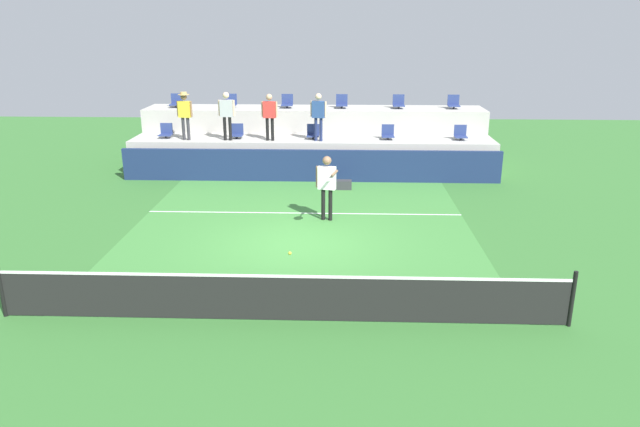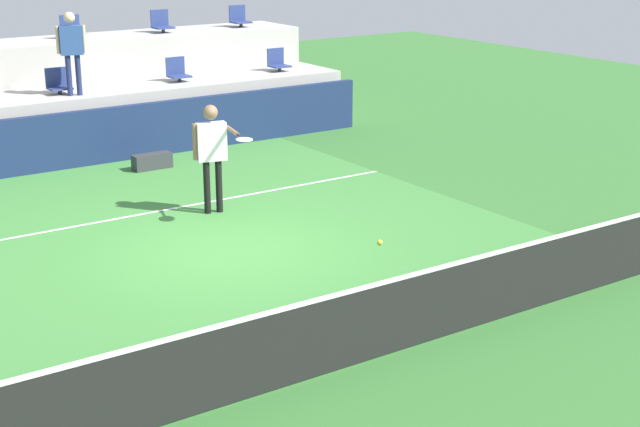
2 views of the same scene
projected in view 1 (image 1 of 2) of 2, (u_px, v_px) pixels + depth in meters
name	position (u px, v px, depth m)	size (l,w,h in m)	color
ground_plane	(298.00, 243.00, 14.62)	(40.00, 40.00, 0.00)	#336B2D
court_inner_paint	(301.00, 230.00, 15.57)	(9.00, 10.00, 0.01)	#3D7F38
court_service_line	(304.00, 213.00, 16.90)	(9.00, 0.06, 0.00)	white
tennis_net	(282.00, 296.00, 10.67)	(10.48, 0.08, 1.07)	black
sponsor_backboard	(310.00, 166.00, 20.15)	(13.00, 0.16, 1.10)	navy
seating_tier_lower	(312.00, 155.00, 21.37)	(13.00, 1.80, 1.25)	#ADAAA3
seating_tier_upper	(314.00, 135.00, 22.94)	(13.00, 1.80, 2.10)	#ADAAA3
stadium_chair_lower_far_left	(166.00, 132.00, 21.23)	(0.44, 0.40, 0.52)	#2D2D33
stadium_chair_lower_left	(237.00, 132.00, 21.14)	(0.44, 0.40, 0.52)	#2D2D33
stadium_chair_lower_center	(313.00, 133.00, 21.04)	(0.44, 0.40, 0.52)	#2D2D33
stadium_chair_lower_right	(388.00, 133.00, 20.95)	(0.44, 0.40, 0.52)	#2D2D33
stadium_chair_lower_far_right	(461.00, 134.00, 20.86)	(0.44, 0.40, 0.52)	#2D2D33
stadium_chair_upper_far_left	(176.00, 102.00, 22.67)	(0.44, 0.40, 0.52)	#2D2D33
stadium_chair_upper_left	(231.00, 102.00, 22.60)	(0.44, 0.40, 0.52)	#2D2D33
stadium_chair_upper_mid_left	(287.00, 102.00, 22.53)	(0.44, 0.40, 0.52)	#2D2D33
stadium_chair_upper_mid_right	(342.00, 103.00, 22.45)	(0.44, 0.40, 0.52)	#2D2D33
stadium_chair_upper_right	(399.00, 103.00, 22.38)	(0.44, 0.40, 0.52)	#2D2D33
stadium_chair_upper_far_right	(454.00, 103.00, 22.31)	(0.44, 0.40, 0.52)	#2D2D33
tennis_player	(327.00, 181.00, 15.96)	(0.61, 1.31, 1.81)	black
spectator_with_hat	(185.00, 111.00, 20.58)	(0.58, 0.45, 1.68)	#2D2D33
spectator_in_white	(227.00, 111.00, 20.53)	(0.59, 0.23, 1.69)	black
spectator_leaning_on_rail	(269.00, 113.00, 20.49)	(0.58, 0.24, 1.63)	black
spectator_in_grey	(318.00, 113.00, 20.43)	(0.58, 0.28, 1.66)	navy
tennis_ball	(290.00, 253.00, 11.08)	(0.07, 0.07, 0.07)	#CCE033
equipment_bag	(340.00, 185.00, 19.32)	(0.76, 0.28, 0.30)	#333338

